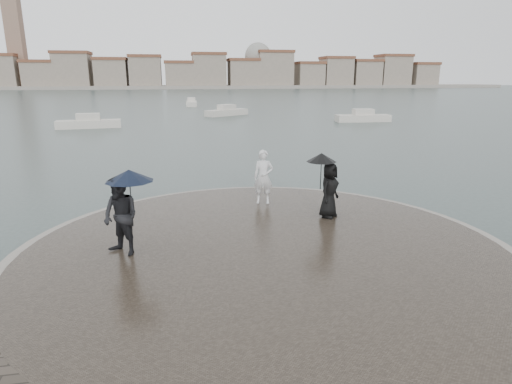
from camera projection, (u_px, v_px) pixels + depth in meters
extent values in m
plane|color=#2B3835|center=(306.00, 343.00, 7.44)|extent=(400.00, 400.00, 0.00)
cylinder|color=gray|center=(265.00, 255.00, 10.71)|extent=(12.50, 12.50, 0.32)
cylinder|color=#2D261E|center=(265.00, 254.00, 10.71)|extent=(11.90, 11.90, 0.36)
imported|color=silver|center=(263.00, 177.00, 14.19)|extent=(0.75, 0.59, 1.80)
imported|color=black|center=(121.00, 216.00, 10.04)|extent=(1.16, 1.14, 1.89)
cylinder|color=black|center=(131.00, 198.00, 10.07)|extent=(0.02, 0.02, 0.90)
cone|color=black|center=(129.00, 175.00, 9.93)|extent=(1.13, 1.13, 0.28)
imported|color=black|center=(329.00, 190.00, 12.79)|extent=(0.95, 0.95, 1.66)
cylinder|color=black|center=(321.00, 175.00, 12.72)|extent=(0.02, 0.02, 0.90)
cone|color=black|center=(321.00, 157.00, 12.58)|extent=(0.90, 0.90, 0.26)
cube|color=gray|center=(180.00, 87.00, 161.95)|extent=(260.00, 20.00, 1.20)
cube|color=gray|center=(3.00, 73.00, 147.23)|extent=(11.00, 10.00, 11.00)
cube|color=brown|center=(0.00, 55.00, 145.66)|extent=(11.60, 10.60, 1.00)
cube|color=gray|center=(40.00, 76.00, 149.61)|extent=(10.00, 10.00, 9.00)
cube|color=brown|center=(39.00, 61.00, 148.30)|extent=(10.60, 10.60, 1.00)
cube|color=gray|center=(73.00, 72.00, 151.16)|extent=(12.00, 10.00, 12.00)
cube|color=brown|center=(71.00, 53.00, 149.46)|extent=(12.60, 10.60, 1.00)
cube|color=gray|center=(112.00, 75.00, 153.71)|extent=(11.00, 10.00, 10.00)
cube|color=brown|center=(110.00, 59.00, 152.27)|extent=(11.60, 10.60, 1.00)
cube|color=gray|center=(146.00, 73.00, 155.70)|extent=(11.00, 10.00, 11.00)
cube|color=brown|center=(145.00, 56.00, 154.13)|extent=(11.60, 10.60, 1.00)
cube|color=gray|center=(179.00, 76.00, 158.08)|extent=(10.00, 10.00, 9.00)
cube|color=brown|center=(179.00, 62.00, 156.77)|extent=(10.60, 10.60, 1.00)
cube|color=gray|center=(209.00, 72.00, 159.63)|extent=(12.00, 10.00, 12.00)
cube|color=brown|center=(209.00, 54.00, 157.93)|extent=(12.60, 10.60, 1.00)
cube|color=gray|center=(243.00, 75.00, 162.19)|extent=(11.00, 10.00, 10.00)
cube|color=brown|center=(243.00, 60.00, 160.75)|extent=(11.60, 10.60, 1.00)
cube|color=gray|center=(274.00, 71.00, 163.91)|extent=(13.00, 10.00, 13.00)
cube|color=brown|center=(274.00, 52.00, 162.08)|extent=(13.60, 10.60, 1.00)
cube|color=gray|center=(309.00, 76.00, 166.91)|extent=(10.00, 10.00, 9.00)
cube|color=brown|center=(310.00, 63.00, 165.60)|extent=(10.60, 10.60, 1.00)
cube|color=gray|center=(336.00, 74.00, 168.59)|extent=(11.00, 10.00, 11.00)
cube|color=brown|center=(337.00, 58.00, 167.02)|extent=(11.60, 10.60, 1.00)
cube|color=gray|center=(364.00, 75.00, 170.84)|extent=(11.00, 10.00, 10.00)
cube|color=brown|center=(365.00, 61.00, 169.40)|extent=(11.60, 10.60, 1.00)
cube|color=gray|center=(392.00, 72.00, 172.70)|extent=(12.00, 10.00, 12.00)
cube|color=brown|center=(394.00, 56.00, 171.00)|extent=(12.60, 10.60, 1.00)
cube|color=gray|center=(421.00, 76.00, 175.38)|extent=(10.00, 10.00, 9.00)
cube|color=brown|center=(423.00, 64.00, 174.08)|extent=(10.60, 10.60, 1.00)
cube|color=#846654|center=(16.00, 42.00, 147.26)|extent=(5.00, 5.00, 32.00)
sphere|color=gray|center=(258.00, 56.00, 163.31)|extent=(10.00, 10.00, 10.00)
cube|color=beige|center=(363.00, 119.00, 43.70)|extent=(5.59, 1.93, 0.90)
cube|color=beige|center=(363.00, 113.00, 43.54)|extent=(2.07, 1.32, 0.90)
cube|color=beige|center=(89.00, 125.00, 38.38)|extent=(5.65, 2.24, 0.90)
cube|color=beige|center=(88.00, 118.00, 38.23)|extent=(2.13, 1.43, 0.90)
cube|color=beige|center=(192.00, 104.00, 66.76)|extent=(1.81, 5.56, 0.90)
cube|color=beige|center=(191.00, 101.00, 66.60)|extent=(1.28, 2.05, 0.90)
cube|color=beige|center=(227.00, 113.00, 50.58)|extent=(5.43, 4.46, 0.90)
cube|color=beige|center=(227.00, 108.00, 50.42)|extent=(2.33, 2.13, 0.90)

